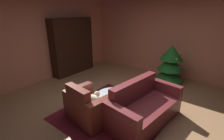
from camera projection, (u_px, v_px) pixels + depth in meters
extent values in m
plane|color=#A77951|center=(120.00, 111.00, 3.90)|extent=(7.53, 7.53, 0.00)
cube|color=tan|center=(170.00, 37.00, 5.68)|extent=(6.39, 0.06, 2.79)
cube|color=tan|center=(39.00, 39.00, 5.23)|extent=(0.06, 6.11, 2.79)
cube|color=maroon|center=(114.00, 112.00, 3.85)|extent=(2.22, 2.32, 0.01)
cube|color=black|center=(76.00, 47.00, 5.94)|extent=(0.03, 1.68, 2.02)
cube|color=black|center=(88.00, 43.00, 6.66)|extent=(0.38, 0.02, 2.02)
cube|color=black|center=(53.00, 50.00, 5.42)|extent=(0.38, 0.03, 2.02)
cube|color=black|center=(75.00, 72.00, 6.38)|extent=(0.36, 1.63, 0.03)
cube|color=black|center=(74.00, 63.00, 6.27)|extent=(0.36, 1.63, 0.03)
cube|color=black|center=(73.00, 55.00, 6.16)|extent=(0.36, 1.63, 0.02)
cube|color=black|center=(72.00, 46.00, 6.04)|extent=(0.36, 1.63, 0.02)
cube|color=black|center=(72.00, 37.00, 5.93)|extent=(0.36, 1.63, 0.02)
cube|color=black|center=(71.00, 28.00, 5.81)|extent=(0.36, 1.63, 0.02)
cube|color=black|center=(70.00, 18.00, 5.70)|extent=(0.36, 1.63, 0.03)
cube|color=black|center=(70.00, 47.00, 6.14)|extent=(0.05, 0.85, 0.53)
cube|color=black|center=(70.00, 47.00, 6.13)|extent=(0.03, 0.88, 0.56)
cube|color=#AE9A9E|center=(87.00, 64.00, 6.95)|extent=(0.24, 0.03, 0.21)
cube|color=#462924|center=(87.00, 63.00, 6.89)|extent=(0.29, 0.04, 0.28)
cube|color=gold|center=(86.00, 65.00, 6.89)|extent=(0.23, 0.05, 0.18)
cube|color=#357D3E|center=(85.00, 64.00, 6.83)|extent=(0.27, 0.05, 0.25)
cube|color=red|center=(84.00, 65.00, 6.79)|extent=(0.28, 0.04, 0.24)
cube|color=gold|center=(83.00, 64.00, 6.76)|extent=(0.21, 0.05, 0.28)
cube|color=#BBB087|center=(87.00, 56.00, 6.86)|extent=(0.21, 0.03, 0.23)
cube|color=orange|center=(86.00, 56.00, 6.84)|extent=(0.18, 0.03, 0.24)
cube|color=#317F38|center=(86.00, 56.00, 6.80)|extent=(0.21, 0.03, 0.25)
cube|color=#106F95|center=(86.00, 57.00, 6.77)|extent=(0.26, 0.04, 0.19)
cube|color=#408230|center=(84.00, 56.00, 6.74)|extent=(0.19, 0.04, 0.25)
cube|color=#462D24|center=(84.00, 57.00, 6.71)|extent=(0.23, 0.04, 0.20)
cube|color=#2F7849|center=(82.00, 57.00, 6.67)|extent=(0.19, 0.05, 0.23)
cube|color=gold|center=(86.00, 31.00, 6.51)|extent=(0.22, 0.03, 0.23)
cube|color=red|center=(85.00, 32.00, 6.49)|extent=(0.24, 0.03, 0.21)
cube|color=#226795|center=(84.00, 31.00, 6.46)|extent=(0.21, 0.04, 0.26)
cube|color=#137D7D|center=(84.00, 32.00, 6.44)|extent=(0.21, 0.05, 0.18)
cube|color=#2E873D|center=(83.00, 31.00, 6.37)|extent=(0.23, 0.03, 0.28)
cube|color=teal|center=(82.00, 32.00, 6.33)|extent=(0.28, 0.05, 0.22)
cube|color=#368833|center=(85.00, 23.00, 6.37)|extent=(0.22, 0.05, 0.25)
cube|color=#156D84|center=(84.00, 22.00, 6.32)|extent=(0.26, 0.03, 0.27)
cube|color=navy|center=(83.00, 23.00, 6.32)|extent=(0.19, 0.03, 0.21)
cube|color=#4E2626|center=(83.00, 24.00, 6.26)|extent=(0.28, 0.05, 0.19)
cube|color=orange|center=(81.00, 24.00, 6.25)|extent=(0.21, 0.03, 0.17)
cube|color=orange|center=(80.00, 24.00, 6.21)|extent=(0.21, 0.03, 0.21)
cube|color=brown|center=(90.00, 111.00, 3.56)|extent=(0.73, 0.78, 0.40)
cube|color=brown|center=(78.00, 98.00, 3.23)|extent=(0.66, 0.24, 0.46)
cube|color=brown|center=(102.00, 114.00, 3.25)|extent=(0.25, 0.72, 0.65)
cube|color=brown|center=(79.00, 99.00, 3.78)|extent=(0.25, 0.72, 0.65)
ellipsoid|color=beige|center=(93.00, 99.00, 3.48)|extent=(0.30, 0.21, 0.18)
sphere|color=beige|center=(97.00, 94.00, 3.56)|extent=(0.13, 0.13, 0.13)
cube|color=maroon|center=(145.00, 113.00, 3.49)|extent=(0.99, 1.50, 0.42)
cube|color=maroon|center=(134.00, 90.00, 3.55)|extent=(0.36, 1.42, 0.46)
cube|color=maroon|center=(121.00, 125.00, 2.92)|extent=(0.82, 0.26, 0.67)
cube|color=maroon|center=(164.00, 95.00, 3.96)|extent=(0.82, 0.26, 0.67)
cylinder|color=black|center=(119.00, 106.00, 3.71)|extent=(0.04, 0.04, 0.44)
cylinder|color=black|center=(113.00, 99.00, 3.99)|extent=(0.04, 0.04, 0.44)
cylinder|color=black|center=(104.00, 105.00, 3.75)|extent=(0.04, 0.04, 0.44)
cylinder|color=silver|center=(112.00, 94.00, 3.73)|extent=(0.68, 0.68, 0.02)
cube|color=#D6C64D|center=(113.00, 94.00, 3.70)|extent=(0.15, 0.14, 0.02)
cube|color=#384588|center=(113.00, 93.00, 3.70)|extent=(0.17, 0.14, 0.03)
cube|color=#D1CA4A|center=(113.00, 92.00, 3.69)|extent=(0.20, 0.12, 0.03)
cylinder|color=navy|center=(113.00, 94.00, 3.52)|extent=(0.07, 0.07, 0.20)
cylinder|color=navy|center=(113.00, 89.00, 3.48)|extent=(0.03, 0.03, 0.07)
cylinder|color=brown|center=(168.00, 81.00, 5.35)|extent=(0.08, 0.08, 0.15)
cone|color=#1B5D22|center=(169.00, 73.00, 5.24)|extent=(0.88, 0.88, 0.45)
cone|color=#1B5D22|center=(171.00, 63.00, 5.13)|extent=(0.78, 0.78, 0.45)
cone|color=#1B5D22|center=(172.00, 53.00, 5.01)|extent=(0.69, 0.69, 0.45)
sphere|color=blue|center=(179.00, 68.00, 4.90)|extent=(0.06, 0.06, 0.06)
sphere|color=blue|center=(163.00, 54.00, 5.24)|extent=(0.06, 0.06, 0.06)
sphere|color=red|center=(181.00, 77.00, 5.20)|extent=(0.07, 0.07, 0.07)
sphere|color=red|center=(173.00, 58.00, 5.35)|extent=(0.07, 0.07, 0.07)
sphere|color=yellow|center=(177.00, 59.00, 4.80)|extent=(0.06, 0.06, 0.06)
sphere|color=blue|center=(181.00, 54.00, 5.00)|extent=(0.07, 0.07, 0.07)
sphere|color=yellow|center=(182.00, 53.00, 4.95)|extent=(0.05, 0.05, 0.05)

